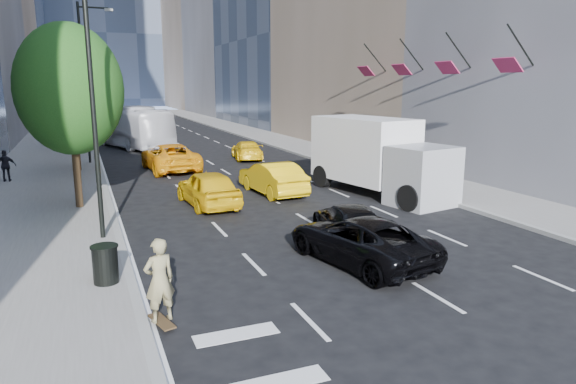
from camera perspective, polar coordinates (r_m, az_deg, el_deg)
name	(u,v)px	position (r m, az deg, el deg)	size (l,w,h in m)	color
ground	(329,254)	(16.20, 4.63, -6.85)	(160.00, 160.00, 0.00)	black
sidewalk_left	(54,151)	(44.04, -24.60, 4.18)	(6.00, 120.00, 0.15)	slate
sidewalk_right	(281,141)	(47.13, -0.81, 5.71)	(4.00, 120.00, 0.15)	slate
lamp_near	(96,64)	(17.71, -20.59, 13.16)	(2.13, 0.22, 10.00)	black
lamp_far	(86,74)	(35.70, -21.52, 12.12)	(2.13, 0.22, 10.00)	black
tree_near	(70,90)	(22.69, -23.08, 10.41)	(4.20, 4.20, 7.46)	#311D13
tree_mid	(71,82)	(32.69, -22.93, 11.22)	(4.50, 4.50, 7.99)	#311D13
tree_far	(74,91)	(45.69, -22.72, 10.32)	(3.90, 3.90, 6.92)	#311D13
traffic_signal	(83,94)	(53.70, -21.78, 10.09)	(2.48, 0.53, 5.20)	black
facade_flags	(425,65)	(29.50, 14.99, 13.46)	(1.85, 13.30, 2.05)	black
skateboarder	(160,286)	(11.59, -14.07, -10.08)	(0.68, 0.45, 1.88)	#857C53
black_sedan_lincoln	(360,239)	(15.38, 8.02, -5.25)	(2.31, 5.00, 1.39)	black
black_sedan_mercedes	(349,222)	(17.41, 6.82, -3.37)	(1.78, 4.38, 1.27)	black
taxi_a	(208,188)	(22.46, -8.88, 0.45)	(1.86, 4.61, 1.57)	yellow
taxi_b	(272,178)	(24.64, -1.76, 1.59)	(1.65, 4.72, 1.56)	#E7B50C
taxi_c	(170,157)	(32.07, -12.98, 3.80)	(2.74, 5.95, 1.65)	#F49D0C
taxi_d	(247,150)	(36.11, -4.60, 4.66)	(1.81, 4.44, 1.29)	yellow
city_bus	(128,126)	(45.27, -17.33, 6.97)	(2.85, 12.17, 3.39)	silver
box_truck	(378,156)	(24.75, 9.99, 3.92)	(4.09, 7.89, 3.60)	silver
pedestrian_b	(6,166)	(30.75, -28.86, 2.56)	(0.97, 0.41, 1.66)	black
trash_can	(105,265)	(14.17, -19.63, -7.64)	(0.64, 0.64, 0.96)	black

